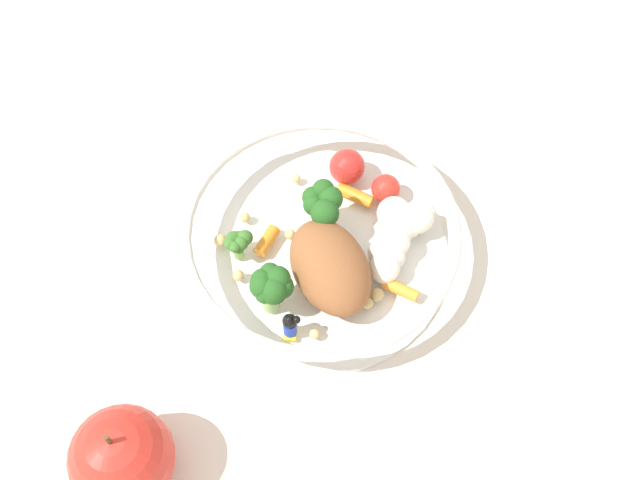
{
  "coord_description": "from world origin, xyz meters",
  "views": [
    {
      "loc": [
        0.33,
        0.11,
        0.63
      ],
      "look_at": [
        -0.01,
        -0.0,
        0.03
      ],
      "focal_mm": 44.44,
      "sensor_mm": 36.0,
      "label": 1
    }
  ],
  "objects": [
    {
      "name": "ground_plane",
      "position": [
        0.0,
        0.0,
        0.0
      ],
      "size": [
        2.4,
        2.4,
        0.0
      ],
      "primitive_type": "plane",
      "color": "silver"
    },
    {
      "name": "loose_apple",
      "position": [
        0.22,
        -0.08,
        0.04
      ],
      "size": [
        0.08,
        0.08,
        0.09
      ],
      "color": "red",
      "rests_on": "ground_plane"
    },
    {
      "name": "food_container",
      "position": [
        -0.01,
        0.01,
        0.03
      ],
      "size": [
        0.24,
        0.24,
        0.06
      ],
      "color": "white",
      "rests_on": "ground_plane"
    }
  ]
}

